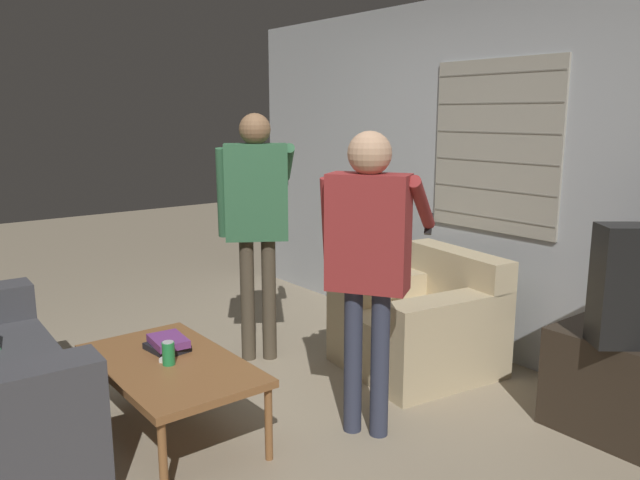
# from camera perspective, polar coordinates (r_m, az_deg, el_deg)

# --- Properties ---
(ground_plane) EXTENTS (16.00, 16.00, 0.00)m
(ground_plane) POSITION_cam_1_polar(r_m,az_deg,el_deg) (3.71, -7.73, -16.39)
(ground_plane) COLOR gray
(wall_back) EXTENTS (5.20, 0.08, 2.55)m
(wall_back) POSITION_cam_1_polar(r_m,az_deg,el_deg) (4.66, 13.96, 5.66)
(wall_back) COLOR #ADB2B7
(wall_back) RESTS_ON ground_plane
(armchair_beige) EXTENTS (1.03, 1.03, 0.80)m
(armchair_beige) POSITION_cam_1_polar(r_m,az_deg,el_deg) (4.37, 9.35, -7.58)
(armchair_beige) COLOR #C6B289
(armchair_beige) RESTS_ON ground_plane
(coffee_table) EXTENTS (1.11, 0.65, 0.43)m
(coffee_table) POSITION_cam_1_polar(r_m,az_deg,el_deg) (3.48, -13.54, -11.31)
(coffee_table) COLOR brown
(coffee_table) RESTS_ON ground_plane
(person_left_standing) EXTENTS (0.60, 0.78, 1.73)m
(person_left_standing) POSITION_cam_1_polar(r_m,az_deg,el_deg) (4.31, -5.83, 3.09)
(person_left_standing) COLOR #4C4233
(person_left_standing) RESTS_ON ground_plane
(person_right_standing) EXTENTS (0.52, 0.79, 1.64)m
(person_right_standing) POSITION_cam_1_polar(r_m,az_deg,el_deg) (3.26, 4.48, -0.63)
(person_right_standing) COLOR #33384C
(person_right_standing) RESTS_ON ground_plane
(book_stack) EXTENTS (0.26, 0.20, 0.08)m
(book_stack) POSITION_cam_1_polar(r_m,az_deg,el_deg) (3.61, -13.75, -9.20)
(book_stack) COLOR black
(book_stack) RESTS_ON coffee_table
(soda_can) EXTENTS (0.07, 0.07, 0.13)m
(soda_can) POSITION_cam_1_polar(r_m,az_deg,el_deg) (3.41, -13.69, -10.02)
(soda_can) COLOR #238E47
(soda_can) RESTS_ON coffee_table
(spare_remote) EXTENTS (0.11, 0.13, 0.02)m
(spare_remote) POSITION_cam_1_polar(r_m,az_deg,el_deg) (3.50, -13.68, -10.32)
(spare_remote) COLOR white
(spare_remote) RESTS_ON coffee_table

